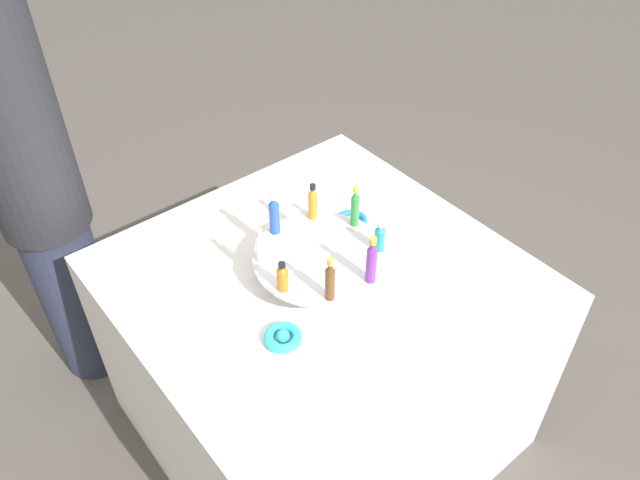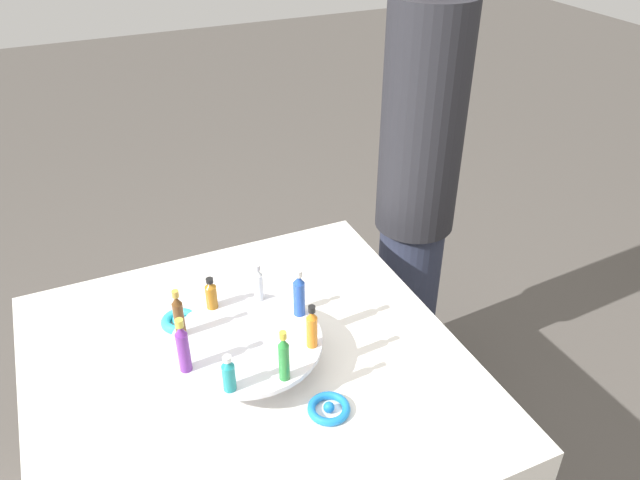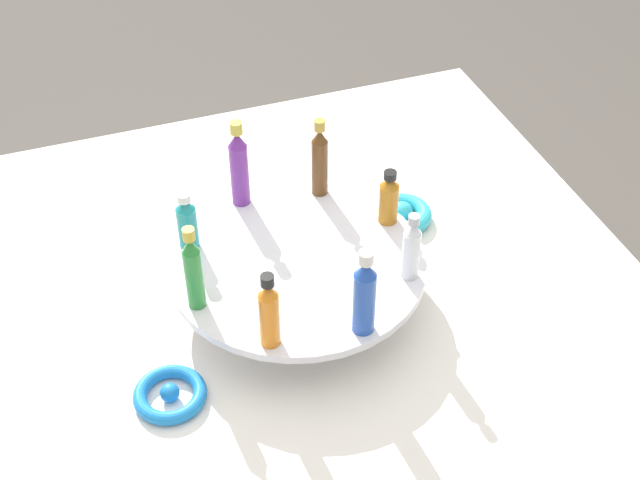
# 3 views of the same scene
# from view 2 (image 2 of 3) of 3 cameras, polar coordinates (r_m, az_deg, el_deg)

# --- Properties ---
(party_table) EXTENTS (1.01, 1.01, 0.70)m
(party_table) POSITION_cam_2_polar(r_m,az_deg,el_deg) (1.78, -5.84, -19.42)
(party_table) COLOR silver
(party_table) RESTS_ON ground_plane
(display_stand) EXTENTS (0.36, 0.36, 0.08)m
(display_stand) POSITION_cam_2_polar(r_m,az_deg,el_deg) (1.49, -6.71, -9.70)
(display_stand) COLOR silver
(display_stand) RESTS_ON party_table
(bottle_teal) EXTENTS (0.03, 0.03, 0.09)m
(bottle_teal) POSITION_cam_2_polar(r_m,az_deg,el_deg) (1.33, -8.35, -12.05)
(bottle_teal) COLOR teal
(bottle_teal) RESTS_ON display_stand
(bottle_green) EXTENTS (0.02, 0.02, 0.13)m
(bottle_green) POSITION_cam_2_polar(r_m,az_deg,el_deg) (1.33, -3.32, -10.66)
(bottle_green) COLOR #288438
(bottle_green) RESTS_ON display_stand
(bottle_orange) EXTENTS (0.03, 0.03, 0.11)m
(bottle_orange) POSITION_cam_2_polar(r_m,az_deg,el_deg) (1.41, -0.75, -8.03)
(bottle_orange) COLOR orange
(bottle_orange) RESTS_ON display_stand
(bottle_blue) EXTENTS (0.03, 0.03, 0.13)m
(bottle_blue) POSITION_cam_2_polar(r_m,az_deg,el_deg) (1.50, -1.93, -4.97)
(bottle_blue) COLOR #234CAD
(bottle_blue) RESTS_ON display_stand
(bottle_clear) EXTENTS (0.02, 0.02, 0.10)m
(bottle_clear) POSITION_cam_2_polar(r_m,az_deg,el_deg) (1.56, -5.65, -3.99)
(bottle_clear) COLOR silver
(bottle_clear) RESTS_ON display_stand
(bottle_amber) EXTENTS (0.03, 0.03, 0.09)m
(bottle_amber) POSITION_cam_2_polar(r_m,az_deg,el_deg) (1.55, -9.92, -4.89)
(bottle_amber) COLOR #AD6B19
(bottle_amber) RESTS_ON display_stand
(bottle_brown) EXTENTS (0.02, 0.02, 0.13)m
(bottle_brown) POSITION_cam_2_polar(r_m,az_deg,el_deg) (1.47, -12.81, -6.70)
(bottle_brown) COLOR brown
(bottle_brown) RESTS_ON display_stand
(bottle_purple) EXTENTS (0.03, 0.03, 0.14)m
(bottle_purple) POSITION_cam_2_polar(r_m,az_deg,el_deg) (1.38, -12.42, -9.54)
(bottle_purple) COLOR #702D93
(bottle_purple) RESTS_ON display_stand
(ribbon_bow_blue) EXTENTS (0.09, 0.09, 0.03)m
(ribbon_bow_blue) POSITION_cam_2_polar(r_m,az_deg,el_deg) (1.41, 0.82, -15.14)
(ribbon_bow_blue) COLOR blue
(ribbon_bow_blue) RESTS_ON party_table
(ribbon_bow_teal) EXTENTS (0.09, 0.09, 0.03)m
(ribbon_bow_teal) POSITION_cam_2_polar(r_m,az_deg,el_deg) (1.65, -12.74, -7.22)
(ribbon_bow_teal) COLOR #2DB7CC
(ribbon_bow_teal) RESTS_ON party_table
(person_figure) EXTENTS (0.26, 0.26, 1.55)m
(person_figure) POSITION_cam_2_polar(r_m,az_deg,el_deg) (2.09, 8.83, 4.63)
(person_figure) COLOR #282D42
(person_figure) RESTS_ON ground_plane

